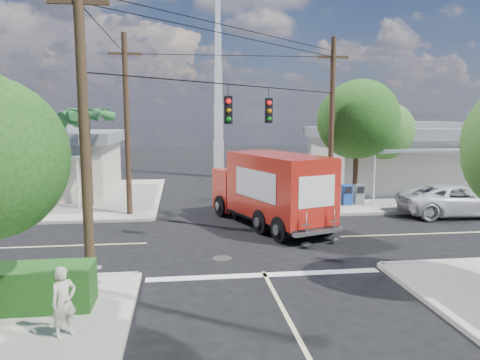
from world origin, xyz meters
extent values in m
plane|color=black|center=(0.00, 0.00, 0.00)|extent=(120.00, 120.00, 0.00)
cube|color=#A09B90|center=(11.00, 11.00, 0.07)|extent=(14.00, 14.00, 0.14)
cube|color=#AFAA9B|center=(4.00, 11.00, 0.07)|extent=(0.25, 14.00, 0.14)
cube|color=#AFAA9B|center=(11.00, 4.00, 0.07)|extent=(14.00, 0.25, 0.14)
cube|color=#A09B90|center=(-11.00, 11.00, 0.07)|extent=(14.00, 14.00, 0.14)
cube|color=#AFAA9B|center=(-4.00, 11.00, 0.07)|extent=(0.25, 14.00, 0.14)
cube|color=#AFAA9B|center=(-11.00, 4.00, 0.07)|extent=(14.00, 0.25, 0.14)
cube|color=beige|center=(0.00, 10.00, 0.01)|extent=(0.12, 12.00, 0.01)
cube|color=beige|center=(10.00, 0.00, 0.01)|extent=(12.00, 0.12, 0.01)
cube|color=silver|center=(0.00, -4.30, 0.01)|extent=(7.50, 0.40, 0.01)
cube|color=beige|center=(12.50, 12.00, 1.84)|extent=(11.00, 8.00, 3.40)
cube|color=gray|center=(12.50, 12.00, 3.89)|extent=(11.80, 8.80, 0.70)
cube|color=gray|center=(12.50, 12.00, 4.39)|extent=(6.05, 4.40, 0.50)
cube|color=gray|center=(12.50, 7.10, 3.04)|extent=(9.90, 1.80, 0.15)
cylinder|color=silver|center=(8.10, 6.30, 1.59)|extent=(0.12, 0.12, 2.90)
cube|color=beige|center=(-12.00, 12.50, 1.74)|extent=(10.00, 8.00, 3.20)
cube|color=gray|center=(-12.00, 12.50, 3.69)|extent=(10.80, 8.80, 0.70)
cube|color=gray|center=(-12.00, 12.50, 4.19)|extent=(5.50, 4.40, 0.50)
cube|color=gray|center=(-12.00, 7.60, 2.84)|extent=(9.00, 1.80, 0.15)
cylinder|color=silver|center=(-8.00, 6.80, 1.49)|extent=(0.12, 0.12, 2.70)
cube|color=silver|center=(0.50, 20.00, 1.50)|extent=(0.80, 0.80, 3.00)
cube|color=silver|center=(0.50, 20.00, 4.50)|extent=(0.70, 0.70, 3.00)
cube|color=silver|center=(0.50, 20.00, 7.50)|extent=(0.60, 0.60, 3.00)
cube|color=silver|center=(0.50, 20.00, 10.50)|extent=(0.50, 0.50, 3.00)
cube|color=silver|center=(0.50, 20.00, 13.50)|extent=(0.40, 0.40, 3.00)
cylinder|color=#422D1C|center=(7.20, 6.80, 2.19)|extent=(0.28, 0.28, 4.10)
sphere|color=#114A12|center=(7.20, 6.80, 4.75)|extent=(4.10, 4.10, 4.10)
sphere|color=#114A12|center=(6.80, 7.00, 5.00)|extent=(3.33, 3.33, 3.33)
sphere|color=#114A12|center=(7.55, 6.50, 4.62)|extent=(3.58, 3.58, 3.58)
cylinder|color=#422D1C|center=(9.80, 9.00, 1.93)|extent=(0.28, 0.28, 3.58)
sphere|color=#2B6120|center=(9.80, 9.00, 4.17)|extent=(3.58, 3.58, 3.58)
sphere|color=#2B6120|center=(9.40, 9.20, 4.40)|extent=(2.91, 2.91, 2.91)
sphere|color=#2B6120|center=(10.15, 8.70, 4.06)|extent=(3.14, 3.14, 3.14)
cylinder|color=#422D1C|center=(-7.50, 7.50, 2.64)|extent=(0.24, 0.24, 5.00)
cone|color=#2B6C32|center=(-6.60, 7.50, 5.24)|extent=(0.50, 2.06, 0.98)
cone|color=#2B6C32|center=(-6.94, 8.20, 5.24)|extent=(1.92, 1.68, 0.98)
cone|color=#2B6C32|center=(-7.70, 8.38, 5.24)|extent=(2.12, 0.95, 0.98)
cone|color=#2B6C32|center=(-8.31, 7.89, 5.24)|extent=(1.34, 2.07, 0.98)
cone|color=#2B6C32|center=(-8.31, 7.11, 5.24)|extent=(1.34, 2.07, 0.98)
cone|color=#2B6C32|center=(-7.70, 6.62, 5.24)|extent=(2.12, 0.95, 0.98)
cone|color=#2B6C32|center=(-6.94, 6.80, 5.24)|extent=(1.92, 1.68, 0.98)
cylinder|color=#422D1C|center=(-9.50, 9.00, 2.44)|extent=(0.24, 0.24, 4.60)
cone|color=#2B6C32|center=(-8.60, 9.00, 4.84)|extent=(0.50, 2.06, 0.98)
cone|color=#2B6C32|center=(-8.94, 9.70, 4.84)|extent=(1.92, 1.68, 0.98)
cone|color=#2B6C32|center=(-9.70, 9.88, 4.84)|extent=(2.12, 0.95, 0.98)
cone|color=#2B6C32|center=(-10.31, 9.39, 4.84)|extent=(1.34, 2.07, 0.98)
cone|color=#2B6C32|center=(-10.31, 8.61, 4.84)|extent=(1.34, 2.07, 0.98)
cone|color=#2B6C32|center=(-9.70, 8.12, 4.84)|extent=(2.12, 0.95, 0.98)
cone|color=#2B6C32|center=(-8.94, 8.30, 4.84)|extent=(1.92, 1.68, 0.98)
cylinder|color=#473321|center=(-5.20, -5.20, 4.50)|extent=(0.28, 0.28, 9.00)
cube|color=#473321|center=(-5.20, -5.20, 8.00)|extent=(1.60, 0.12, 0.12)
cylinder|color=#473321|center=(5.20, 5.20, 4.50)|extent=(0.28, 0.28, 9.00)
cube|color=#473321|center=(5.20, 5.20, 8.00)|extent=(1.60, 0.12, 0.12)
cylinder|color=#473321|center=(-5.20, 5.20, 4.50)|extent=(0.28, 0.28, 9.00)
cube|color=#473321|center=(-5.20, 5.20, 8.00)|extent=(1.60, 0.12, 0.12)
cylinder|color=black|center=(0.00, 0.00, 6.20)|extent=(10.43, 10.43, 0.04)
cube|color=black|center=(-0.80, -0.80, 5.25)|extent=(0.30, 0.24, 1.05)
sphere|color=red|center=(-0.80, -0.94, 5.58)|extent=(0.20, 0.20, 0.20)
cube|color=black|center=(1.10, 1.10, 5.25)|extent=(0.30, 0.24, 1.05)
sphere|color=red|center=(1.10, 0.96, 5.58)|extent=(0.20, 0.20, 0.20)
cube|color=silver|center=(-5.00, -5.60, 0.64)|extent=(0.09, 0.06, 1.00)
cube|color=#9E0B0F|center=(5.80, 6.20, 0.69)|extent=(0.50, 0.50, 1.10)
cube|color=#1A45A5|center=(6.50, 6.20, 0.69)|extent=(0.50, 0.50, 1.10)
cube|color=slate|center=(7.20, 6.20, 0.69)|extent=(0.50, 0.50, 1.10)
cube|color=black|center=(1.38, 2.45, 0.53)|extent=(4.65, 7.77, 0.24)
cube|color=#B41E14|center=(0.37, 5.18, 1.29)|extent=(2.72, 2.32, 2.11)
cube|color=black|center=(0.13, 5.81, 1.67)|extent=(1.97, 0.92, 0.91)
cube|color=silver|center=(0.07, 5.99, 0.62)|extent=(2.10, 0.87, 0.33)
cube|color=#B41E14|center=(1.68, 1.64, 1.96)|extent=(4.17, 6.04, 2.78)
cube|color=white|center=(2.82, 2.06, 2.11)|extent=(1.21, 3.24, 1.24)
cube|color=white|center=(0.54, 1.22, 2.11)|extent=(1.21, 3.24, 1.24)
cube|color=white|center=(2.64, -0.98, 2.11)|extent=(1.62, 0.61, 1.24)
cube|color=silver|center=(2.69, -1.10, 0.53)|extent=(2.24, 1.02, 0.17)
cube|color=silver|center=(2.10, -1.45, 0.91)|extent=(0.42, 0.20, 0.96)
cube|color=silver|center=(3.36, -0.99, 0.91)|extent=(0.42, 0.20, 0.96)
cylinder|color=black|center=(-0.62, 4.67, 0.53)|extent=(0.65, 1.09, 1.05)
cylinder|color=black|center=(1.45, 5.43, 0.53)|extent=(0.65, 1.09, 1.05)
cylinder|color=black|center=(1.31, -0.54, 0.53)|extent=(0.65, 1.09, 1.05)
cylinder|color=black|center=(3.37, 0.22, 0.53)|extent=(0.65, 1.09, 1.05)
imported|color=silver|center=(11.24, 3.29, 0.79)|extent=(5.81, 2.85, 1.59)
imported|color=beige|center=(-5.23, -8.11, 0.94)|extent=(0.70, 0.67, 1.60)
camera|label=1|loc=(-2.59, -18.43, 5.04)|focal=35.00mm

